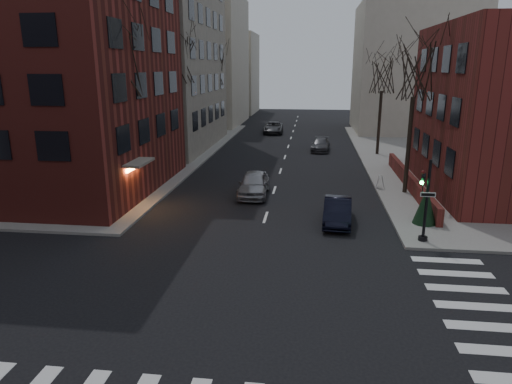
% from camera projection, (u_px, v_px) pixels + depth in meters
% --- Properties ---
extents(ground, '(160.00, 160.00, 0.00)m').
position_uv_depth(ground, '(227.00, 336.00, 14.57)').
color(ground, black).
rests_on(ground, ground).
extents(sidewalk_far_left, '(44.00, 44.00, 0.15)m').
position_uv_depth(sidewalk_far_left, '(2.00, 150.00, 46.65)').
color(sidewalk_far_left, gray).
rests_on(sidewalk_far_left, ground).
extents(building_left_brick, '(15.00, 15.00, 18.00)m').
position_uv_depth(building_left_brick, '(38.00, 56.00, 29.77)').
color(building_left_brick, maroon).
rests_on(building_left_brick, ground).
extents(building_left_tan, '(18.00, 18.00, 28.00)m').
position_uv_depth(building_left_tan, '(119.00, 7.00, 45.35)').
color(building_left_tan, gray).
rests_on(building_left_tan, ground).
extents(low_wall_right, '(0.35, 16.00, 1.00)m').
position_uv_depth(low_wall_right, '(410.00, 181.00, 31.47)').
color(low_wall_right, maroon).
rests_on(low_wall_right, sidewalk_far_right).
extents(building_distant_la, '(14.00, 16.00, 18.00)m').
position_uv_depth(building_distant_la, '(194.00, 61.00, 66.54)').
color(building_distant_la, '#BDB2A0').
rests_on(building_distant_la, ground).
extents(building_distant_ra, '(14.00, 14.00, 16.00)m').
position_uv_depth(building_distant_ra, '(412.00, 69.00, 58.50)').
color(building_distant_ra, '#BDB2A0').
rests_on(building_distant_ra, ground).
extents(building_distant_lb, '(10.00, 12.00, 14.00)m').
position_uv_depth(building_distant_lb, '(228.00, 74.00, 83.10)').
color(building_distant_lb, '#BDB2A0').
rests_on(building_distant_lb, ground).
extents(traffic_signal, '(0.76, 0.44, 4.00)m').
position_uv_depth(traffic_signal, '(425.00, 206.00, 21.73)').
color(traffic_signal, black).
rests_on(traffic_signal, sidewalk_far_right).
extents(tree_left_a, '(4.18, 4.18, 10.26)m').
position_uv_depth(tree_left_a, '(121.00, 64.00, 26.73)').
color(tree_left_a, '#2D231C').
rests_on(tree_left_a, sidewalk_far_left).
extents(tree_left_b, '(4.40, 4.40, 10.80)m').
position_uv_depth(tree_left_b, '(179.00, 59.00, 38.09)').
color(tree_left_b, '#2D231C').
rests_on(tree_left_b, sidewalk_far_left).
extents(tree_left_c, '(3.96, 3.96, 9.72)m').
position_uv_depth(tree_left_c, '(214.00, 69.00, 51.72)').
color(tree_left_c, '#2D231C').
rests_on(tree_left_c, sidewalk_far_left).
extents(tree_right_a, '(3.96, 3.96, 9.72)m').
position_uv_depth(tree_right_a, '(415.00, 71.00, 28.61)').
color(tree_right_a, '#2D231C').
rests_on(tree_right_a, sidewalk_far_right).
extents(tree_right_b, '(3.74, 3.74, 9.18)m').
position_uv_depth(tree_right_b, '(383.00, 75.00, 42.12)').
color(tree_right_b, '#2D231C').
rests_on(tree_right_b, sidewalk_far_right).
extents(streetlamp_near, '(0.36, 0.36, 6.28)m').
position_uv_depth(streetlamp_near, '(174.00, 121.00, 35.45)').
color(streetlamp_near, black).
rests_on(streetlamp_near, sidewalk_far_left).
extents(streetlamp_far, '(0.36, 0.36, 6.28)m').
position_uv_depth(streetlamp_far, '(223.00, 102.00, 54.58)').
color(streetlamp_far, black).
rests_on(streetlamp_far, sidewalk_far_left).
extents(parked_sedan, '(1.73, 4.28, 1.38)m').
position_uv_depth(parked_sedan, '(337.00, 211.00, 24.91)').
color(parked_sedan, black).
rests_on(parked_sedan, ground).
extents(car_lane_silver, '(1.97, 4.72, 1.60)m').
position_uv_depth(car_lane_silver, '(254.00, 184.00, 30.25)').
color(car_lane_silver, '#96969B').
rests_on(car_lane_silver, ground).
extents(car_lane_gray, '(2.11, 4.44, 1.25)m').
position_uv_depth(car_lane_gray, '(320.00, 145.00, 46.31)').
color(car_lane_gray, '#3E3E43').
rests_on(car_lane_gray, ground).
extents(car_lane_far, '(2.59, 5.29, 1.45)m').
position_uv_depth(car_lane_far, '(273.00, 128.00, 58.46)').
color(car_lane_far, '#3A3B3F').
rests_on(car_lane_far, ground).
extents(sandwich_board, '(0.41, 0.56, 0.89)m').
position_uv_depth(sandwich_board, '(380.00, 182.00, 31.62)').
color(sandwich_board, silver).
rests_on(sandwich_board, sidewalk_far_right).
extents(evergreen_shrub, '(1.50, 1.50, 2.05)m').
position_uv_depth(evergreen_shrub, '(426.00, 205.00, 24.32)').
color(evergreen_shrub, black).
rests_on(evergreen_shrub, sidewalk_far_right).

